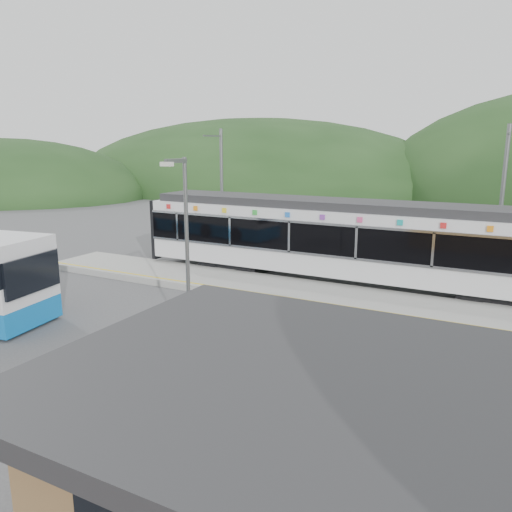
% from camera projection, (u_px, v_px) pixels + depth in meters
% --- Properties ---
extents(ground, '(120.00, 120.00, 0.00)m').
position_uv_depth(ground, '(264.00, 320.00, 17.84)').
color(ground, '#4C4C4F').
rests_on(ground, ground).
extents(hills, '(146.00, 149.00, 26.00)m').
position_uv_depth(hills, '(465.00, 304.00, 19.60)').
color(hills, '#1E3D19').
rests_on(hills, ground).
extents(platform, '(26.00, 3.20, 0.30)m').
position_uv_depth(platform, '(300.00, 293.00, 20.66)').
color(platform, '#9E9E99').
rests_on(platform, ground).
extents(yellow_line, '(26.00, 0.10, 0.01)m').
position_uv_depth(yellow_line, '(287.00, 297.00, 19.50)').
color(yellow_line, yellow).
rests_on(yellow_line, platform).
extents(train, '(20.44, 3.01, 3.74)m').
position_uv_depth(train, '(355.00, 240.00, 21.92)').
color(train, black).
rests_on(train, ground).
extents(catenary_mast_west, '(0.18, 1.80, 7.00)m').
position_uv_depth(catenary_mast_west, '(221.00, 191.00, 27.62)').
color(catenary_mast_west, slate).
rests_on(catenary_mast_west, ground).
extents(catenary_mast_east, '(0.18, 1.80, 7.00)m').
position_uv_depth(catenary_mast_east, '(501.00, 204.00, 21.27)').
color(catenary_mast_east, slate).
rests_on(catenary_mast_east, ground).
extents(station_shelter, '(9.20, 6.20, 3.00)m').
position_uv_depth(station_shelter, '(357.00, 479.00, 7.00)').
color(station_shelter, olive).
rests_on(station_shelter, ground).
extents(lamp_post, '(0.36, 1.02, 5.79)m').
position_uv_depth(lamp_post, '(184.00, 236.00, 14.90)').
color(lamp_post, slate).
rests_on(lamp_post, ground).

